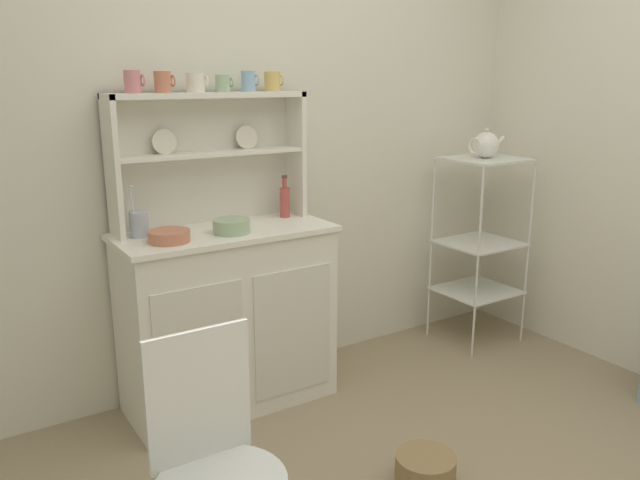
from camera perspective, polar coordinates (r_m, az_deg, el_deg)
name	(u,v)px	position (r m, az deg, el deg)	size (l,w,h in m)	color
wall_back	(261,133)	(3.17, -5.34, 9.62)	(3.84, 0.05, 2.50)	silver
hutch_cabinet	(228,316)	(2.98, -8.31, -6.83)	(0.98, 0.45, 0.85)	white
hutch_shelf_unit	(207,147)	(2.95, -10.18, 8.25)	(0.91, 0.18, 0.60)	silver
bakers_rack	(480,230)	(3.73, 14.31, 0.89)	(0.43, 0.39, 1.08)	silver
wire_chair	(212,452)	(1.85, -9.73, -18.37)	(0.36, 0.36, 0.85)	white
floor_basket	(425,472)	(2.58, 9.51, -19.97)	(0.23, 0.23, 0.13)	#93754C
cup_rose_0	(133,82)	(2.78, -16.59, 13.58)	(0.08, 0.07, 0.09)	#D17A84
cup_terracotta_1	(163,82)	(2.82, -14.02, 13.71)	(0.09, 0.07, 0.09)	#C67556
cup_cream_2	(196,83)	(2.87, -11.19, 13.80)	(0.09, 0.08, 0.08)	silver
cup_sage_3	(223,83)	(2.93, -8.76, 13.83)	(0.08, 0.07, 0.08)	#9EB78E
cup_sky_4	(249,81)	(2.98, -6.47, 14.09)	(0.08, 0.06, 0.09)	#8EB2D1
cup_gold_5	(273,82)	(3.04, -4.31, 14.11)	(0.09, 0.08, 0.09)	#DBB760
bowl_mixing_large	(169,236)	(2.69, -13.51, 0.34)	(0.17, 0.17, 0.05)	#C67556
bowl_floral_medium	(232,226)	(2.79, -8.01, 1.25)	(0.16, 0.16, 0.06)	#9EB78E
jam_bottle	(285,201)	(3.08, -3.21, 3.56)	(0.05, 0.05, 0.21)	#B74C47
utensil_jar	(139,224)	(2.80, -16.06, 1.43)	(0.08, 0.08, 0.23)	#B2B7C6
porcelain_teapot	(486,145)	(3.65, 14.77, 8.33)	(0.24, 0.14, 0.17)	white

